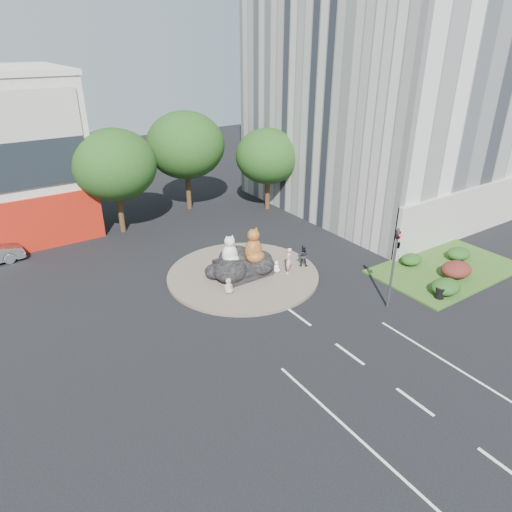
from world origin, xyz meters
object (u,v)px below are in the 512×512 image
(kitten_calico, at_px, (228,285))
(kitten_white, at_px, (276,266))
(cat_tabby, at_px, (253,245))
(litter_bin, at_px, (440,293))
(cat_white, at_px, (230,250))
(pedestrian_dark, at_px, (303,255))
(pedestrian_pink, at_px, (288,261))

(kitten_calico, bearing_deg, kitten_white, 16.79)
(cat_tabby, xyz_separation_m, litter_bin, (7.65, -8.78, -1.82))
(cat_tabby, bearing_deg, litter_bin, -56.78)
(kitten_calico, xyz_separation_m, kitten_white, (4.04, 0.59, -0.09))
(cat_white, bearing_deg, pedestrian_dark, -6.86)
(litter_bin, bearing_deg, kitten_white, 127.81)
(pedestrian_dark, bearing_deg, litter_bin, 160.11)
(cat_white, bearing_deg, litter_bin, -35.57)
(kitten_white, relative_size, litter_bin, 1.26)
(kitten_white, height_order, pedestrian_pink, pedestrian_pink)
(cat_white, bearing_deg, pedestrian_pink, -17.41)
(kitten_calico, distance_m, litter_bin, 12.77)
(cat_white, relative_size, litter_bin, 2.96)
(pedestrian_dark, bearing_deg, pedestrian_pink, 52.77)
(cat_white, relative_size, kitten_white, 2.35)
(pedestrian_dark, relative_size, litter_bin, 2.29)
(cat_tabby, distance_m, kitten_white, 2.25)
(pedestrian_dark, bearing_deg, cat_tabby, 26.43)
(cat_white, xyz_separation_m, litter_bin, (9.11, -9.33, -1.64))
(cat_tabby, bearing_deg, kitten_calico, -162.54)
(kitten_white, bearing_deg, cat_tabby, 129.40)
(cat_white, xyz_separation_m, pedestrian_pink, (3.40, -1.77, -1.00))
(cat_tabby, height_order, litter_bin, cat_tabby)
(kitten_calico, bearing_deg, pedestrian_pink, 9.11)
(kitten_calico, relative_size, kitten_white, 1.21)
(pedestrian_dark, distance_m, litter_bin, 8.94)
(cat_tabby, height_order, kitten_calico, cat_tabby)
(cat_tabby, height_order, pedestrian_pink, cat_tabby)
(cat_tabby, distance_m, kitten_calico, 3.34)
(cat_tabby, bearing_deg, kitten_white, -34.22)
(kitten_calico, distance_m, pedestrian_dark, 6.09)
(cat_white, bearing_deg, cat_tabby, -10.74)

